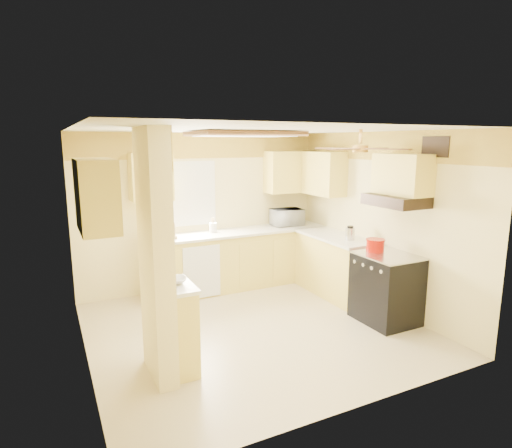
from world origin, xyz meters
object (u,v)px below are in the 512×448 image
stove (386,288)px  bowl (175,280)px  microwave (287,217)px  dutch_oven (375,245)px  kettle (350,233)px

stove → bowl: size_ratio=3.94×
microwave → stove: bearing=98.9°
bowl → dutch_oven: dutch_oven is taller
stove → microwave: size_ratio=1.76×
stove → dutch_oven: bearing=99.7°
bowl → kettle: bearing=15.2°
dutch_oven → kettle: (0.06, 0.61, 0.04)m
bowl → microwave: bearing=39.6°
microwave → kettle: microwave is taller
bowl → kettle: 2.95m
bowl → kettle: size_ratio=1.11×
microwave → bowl: 3.35m
dutch_oven → bowl: bearing=-176.6°
stove → microwave: 2.28m
stove → bowl: (-2.82, 0.05, 0.51)m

